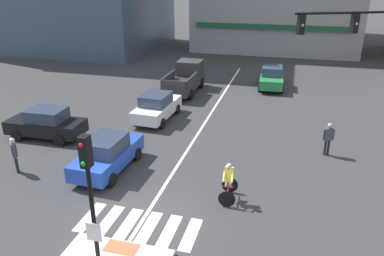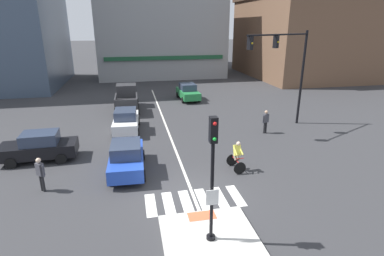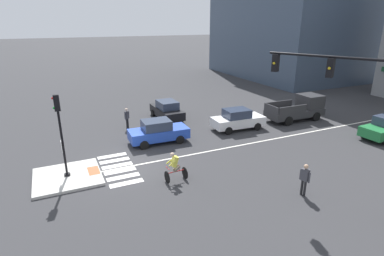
{
  "view_description": "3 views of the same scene",
  "coord_description": "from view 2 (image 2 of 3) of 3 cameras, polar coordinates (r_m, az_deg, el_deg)",
  "views": [
    {
      "loc": [
        4.68,
        -10.53,
        8.3
      ],
      "look_at": [
        0.71,
        4.26,
        1.95
      ],
      "focal_mm": 35.15,
      "sensor_mm": 36.0,
      "label": 1
    },
    {
      "loc": [
        -2.44,
        -11.81,
        7.33
      ],
      "look_at": [
        0.97,
        4.87,
        1.54
      ],
      "focal_mm": 28.44,
      "sensor_mm": 36.0,
      "label": 2
    },
    {
      "loc": [
        16.56,
        -3.38,
        8.17
      ],
      "look_at": [
        0.48,
        4.07,
        1.98
      ],
      "focal_mm": 29.05,
      "sensor_mm": 36.0,
      "label": 3
    }
  ],
  "objects": [
    {
      "name": "ground_plane",
      "position": [
        14.11,
        0.1,
        -12.5
      ],
      "size": [
        300.0,
        300.0,
        0.0
      ],
      "primitive_type": "plane",
      "color": "#333335"
    },
    {
      "name": "traffic_island",
      "position": [
        11.52,
        3.53,
        -20.28
      ],
      "size": [
        3.39,
        3.47,
        0.15
      ],
      "primitive_type": "cube",
      "color": "beige",
      "rests_on": "ground"
    },
    {
      "name": "tactile_pad_front",
      "position": [
        12.54,
        1.85,
        -16.12
      ],
      "size": [
        1.1,
        0.6,
        0.01
      ],
      "primitive_type": "cube",
      "color": "#DB5B38",
      "rests_on": "traffic_island"
    },
    {
      "name": "signal_pole",
      "position": [
        9.99,
        3.87,
        -7.79
      ],
      "size": [
        0.44,
        0.38,
        4.5
      ],
      "color": "black",
      "rests_on": "traffic_island"
    },
    {
      "name": "crosswalk_stripe_a",
      "position": [
        13.56,
        -7.74,
        -14.11
      ],
      "size": [
        0.44,
        1.8,
        0.01
      ],
      "primitive_type": "cube",
      "color": "silver",
      "rests_on": "ground"
    },
    {
      "name": "crosswalk_stripe_b",
      "position": [
        13.61,
        -4.43,
        -13.85
      ],
      "size": [
        0.44,
        1.8,
        0.01
      ],
      "primitive_type": "cube",
      "color": "silver",
      "rests_on": "ground"
    },
    {
      "name": "crosswalk_stripe_c",
      "position": [
        13.7,
        -1.15,
        -13.54
      ],
      "size": [
        0.44,
        1.8,
        0.01
      ],
      "primitive_type": "cube",
      "color": "silver",
      "rests_on": "ground"
    },
    {
      "name": "crosswalk_stripe_d",
      "position": [
        13.84,
        2.06,
        -13.19
      ],
      "size": [
        0.44,
        1.8,
        0.01
      ],
      "primitive_type": "cube",
      "color": "silver",
      "rests_on": "ground"
    },
    {
      "name": "crosswalk_stripe_e",
      "position": [
        14.01,
        5.19,
        -12.81
      ],
      "size": [
        0.44,
        1.8,
        0.01
      ],
      "primitive_type": "cube",
      "color": "silver",
      "rests_on": "ground"
    },
    {
      "name": "crosswalk_stripe_f",
      "position": [
        14.23,
        8.23,
        -12.41
      ],
      "size": [
        0.44,
        1.8,
        0.01
      ],
      "primitive_type": "cube",
      "color": "silver",
      "rests_on": "ground"
    },
    {
      "name": "lane_centre_line",
      "position": [
        23.14,
        -4.84,
        0.26
      ],
      "size": [
        0.14,
        28.0,
        0.01
      ],
      "primitive_type": "cube",
      "color": "silver",
      "rests_on": "ground"
    },
    {
      "name": "traffic_light_mast",
      "position": [
        22.76,
        17.51,
        11.77
      ],
      "size": [
        5.7,
        2.83,
        6.97
      ],
      "color": "black",
      "rests_on": "ground"
    },
    {
      "name": "building_corner_right",
      "position": [
        50.56,
        22.23,
        15.7
      ],
      "size": [
        19.92,
        19.31,
        11.51
      ],
      "color": "brown",
      "rests_on": "ground"
    },
    {
      "name": "building_far_block",
      "position": [
        52.77,
        -6.62,
        17.89
      ],
      "size": [
        18.33,
        22.23,
        13.19
      ],
      "color": "gray",
      "rests_on": "ground"
    },
    {
      "name": "car_white_westbound_far",
      "position": [
        22.37,
        -12.27,
        1.4
      ],
      "size": [
        2.0,
        4.18,
        1.64
      ],
      "color": "white",
      "rests_on": "ground"
    },
    {
      "name": "car_blue_westbound_near",
      "position": [
        16.21,
        -12.16,
        -5.38
      ],
      "size": [
        1.95,
        4.16,
        1.64
      ],
      "color": "#2347B7",
      "rests_on": "ground"
    },
    {
      "name": "car_black_cross_left",
      "position": [
        19.22,
        -26.74,
        -3.15
      ],
      "size": [
        4.14,
        1.93,
        1.64
      ],
      "color": "black",
      "rests_on": "ground"
    },
    {
      "name": "car_green_eastbound_distant",
      "position": [
        31.37,
        -0.77,
        6.79
      ],
      "size": [
        2.0,
        4.18,
        1.64
      ],
      "color": "#237A3D",
      "rests_on": "ground"
    },
    {
      "name": "pickup_truck_charcoal_westbound_distant",
      "position": [
        28.3,
        -12.14,
        5.39
      ],
      "size": [
        2.11,
        5.12,
        2.08
      ],
      "color": "#2D2D30",
      "rests_on": "ground"
    },
    {
      "name": "cyclist",
      "position": [
        16.12,
        8.4,
        -5.05
      ],
      "size": [
        0.72,
        1.13,
        1.68
      ],
      "color": "black",
      "rests_on": "ground"
    },
    {
      "name": "pedestrian_at_curb_left",
      "position": [
        15.59,
        -26.56,
        -7.37
      ],
      "size": [
        0.42,
        0.41,
        1.67
      ],
      "color": "black",
      "rests_on": "ground"
    },
    {
      "name": "pedestrian_waiting_far_side",
      "position": [
        22.02,
        13.65,
        1.49
      ],
      "size": [
        0.53,
        0.31,
        1.67
      ],
      "color": "black",
      "rests_on": "ground"
    }
  ]
}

